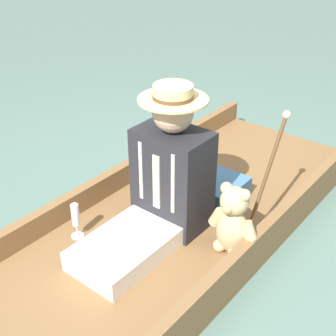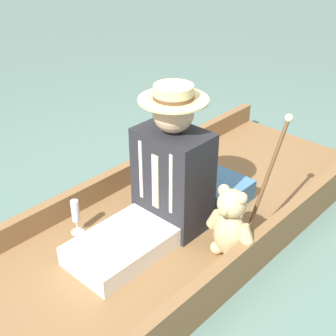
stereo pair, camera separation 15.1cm
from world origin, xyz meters
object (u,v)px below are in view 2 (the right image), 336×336
seated_person (162,183)px  walking_cane (269,172)px  teddy_bear (230,224)px  wine_glass (76,214)px

seated_person → walking_cane: bearing=-150.1°
seated_person → walking_cane: size_ratio=1.23×
seated_person → teddy_bear: size_ratio=2.09×
teddy_bear → wine_glass: (0.71, 0.42, -0.06)m
teddy_bear → walking_cane: (-0.04, -0.25, 0.21)m
walking_cane → seated_person: bearing=36.9°
wine_glass → walking_cane: (-0.76, -0.67, 0.27)m
wine_glass → walking_cane: walking_cane is taller
seated_person → teddy_bear: seated_person is taller
seated_person → wine_glass: size_ratio=4.02×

